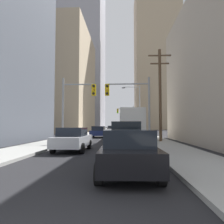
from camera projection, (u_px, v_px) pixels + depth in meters
sidewalk_left at (97, 132)px, 52.10m from camera, size 3.05×160.00×0.15m
sidewalk_right at (137, 132)px, 51.60m from camera, size 3.05×160.00×0.15m
city_bus at (130, 123)px, 26.52m from camera, size 2.69×11.54×3.40m
pickup_truck_blue at (127, 137)px, 13.04m from camera, size 2.20×5.46×1.90m
sedan_black at (129, 152)px, 7.31m from camera, size 1.95×4.23×1.52m
sedan_silver at (73, 139)px, 13.97m from camera, size 1.95×4.25×1.52m
sedan_navy at (98, 132)px, 29.34m from camera, size 1.95×4.25×1.52m
sedan_beige at (123, 130)px, 39.43m from camera, size 1.95×4.22×1.52m
sedan_grey at (111, 129)px, 57.40m from camera, size 1.95×4.24×1.52m
traffic_signal_near_left at (77, 99)px, 19.71m from camera, size 3.11×0.44×6.00m
traffic_signal_near_right at (130, 99)px, 19.46m from camera, size 4.06×0.44×6.00m
traffic_signal_far_right at (126, 115)px, 48.55m from camera, size 3.84×0.44×6.00m
utility_pole_right at (160, 93)px, 20.83m from camera, size 2.20×0.28×9.05m
street_lamp_right at (137, 105)px, 31.77m from camera, size 2.72×0.32×7.50m
building_left_mid_office at (51, 82)px, 54.72m from camera, size 19.08×24.14×25.12m
building_left_far_tower at (78, 52)px, 98.20m from camera, size 23.18×25.37×69.31m
building_right_far_highrise at (156, 60)px, 90.09m from camera, size 17.11×21.62×57.65m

